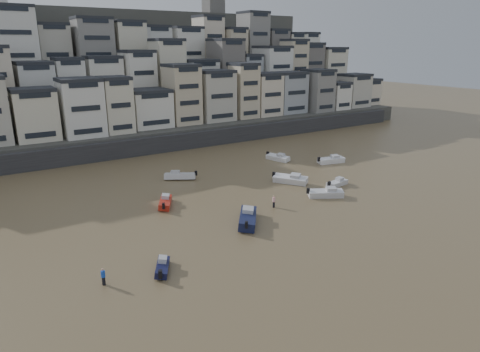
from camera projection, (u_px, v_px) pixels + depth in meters
ground at (362, 335)px, 33.60m from camera, size 400.00×400.00×0.00m
harbor_wall at (159, 144)px, 90.47m from camera, size 140.00×3.00×3.50m
hillside at (118, 77)px, 121.60m from camera, size 141.04×66.00×50.00m
boat_e at (290, 178)px, 70.12m from camera, size 5.01×6.22×1.67m
boat_i at (278, 157)px, 84.00m from camera, size 3.13×5.62×1.46m
boat_g at (331, 159)px, 82.13m from camera, size 6.11×3.06×1.59m
boat_j at (162, 266)px, 42.91m from camera, size 3.13×4.27×1.12m
boat_c at (248, 216)px, 54.30m from camera, size 5.95×6.93×1.89m
boat_b at (326, 192)px, 63.75m from camera, size 5.85×4.45×1.55m
boat_f at (165, 201)px, 60.29m from camera, size 3.94×5.36×1.41m
boat_h at (180, 175)px, 72.28m from camera, size 5.89×4.55×1.56m
boat_d at (337, 182)px, 68.89m from camera, size 4.78×2.24×1.25m
person_blue at (103, 277)px, 40.35m from camera, size 0.44×0.44×1.74m
person_pink at (274, 202)px, 59.66m from camera, size 0.44×0.44×1.74m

